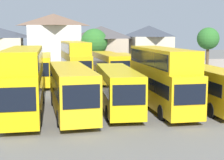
{
  "coord_description": "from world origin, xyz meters",
  "views": [
    {
      "loc": [
        -5.59,
        -24.88,
        6.01
      ],
      "look_at": [
        0.0,
        3.0,
        2.02
      ],
      "focal_mm": 53.47,
      "sensor_mm": 36.0,
      "label": 1
    }
  ],
  "objects_px": {
    "bus_8": "(109,65)",
    "bus_9": "(127,66)",
    "house_terrace_centre": "(54,41)",
    "house_terrace_far_right": "(149,46)",
    "tree_right_of_lot": "(94,42)",
    "tree_behind_wall": "(208,39)",
    "bus_7": "(75,59)",
    "bus_5": "(207,85)",
    "bus_2": "(71,88)",
    "house_terrace_right": "(101,47)",
    "bus_1": "(25,77)",
    "bus_6": "(40,67)",
    "bus_4": "(161,75)",
    "bus_3": "(117,87)"
  },
  "relations": [
    {
      "from": "bus_6",
      "to": "bus_8",
      "type": "bearing_deg",
      "value": 95.68
    },
    {
      "from": "bus_2",
      "to": "tree_behind_wall",
      "type": "relative_size",
      "value": 1.58
    },
    {
      "from": "bus_5",
      "to": "tree_right_of_lot",
      "type": "xyz_separation_m",
      "value": [
        -5.04,
        28.64,
        2.72
      ]
    },
    {
      "from": "bus_5",
      "to": "tree_right_of_lot",
      "type": "bearing_deg",
      "value": -168.79
    },
    {
      "from": "house_terrace_centre",
      "to": "bus_6",
      "type": "bearing_deg",
      "value": -97.2
    },
    {
      "from": "bus_4",
      "to": "bus_7",
      "type": "relative_size",
      "value": 1.05
    },
    {
      "from": "bus_8",
      "to": "house_terrace_far_right",
      "type": "relative_size",
      "value": 1.47
    },
    {
      "from": "bus_6",
      "to": "house_terrace_right",
      "type": "distance_m",
      "value": 19.22
    },
    {
      "from": "bus_2",
      "to": "bus_6",
      "type": "xyz_separation_m",
      "value": [
        -2.45,
        15.81,
        -0.02
      ]
    },
    {
      "from": "bus_5",
      "to": "tree_behind_wall",
      "type": "xyz_separation_m",
      "value": [
        12.41,
        24.14,
        3.27
      ]
    },
    {
      "from": "house_terrace_centre",
      "to": "tree_right_of_lot",
      "type": "xyz_separation_m",
      "value": [
        6.26,
        -3.96,
        -0.12
      ]
    },
    {
      "from": "bus_8",
      "to": "tree_behind_wall",
      "type": "height_order",
      "value": "tree_behind_wall"
    },
    {
      "from": "house_terrace_centre",
      "to": "house_terrace_far_right",
      "type": "distance_m",
      "value": 16.89
    },
    {
      "from": "bus_1",
      "to": "bus_2",
      "type": "bearing_deg",
      "value": 78.35
    },
    {
      "from": "bus_1",
      "to": "bus_4",
      "type": "height_order",
      "value": "bus_1"
    },
    {
      "from": "bus_2",
      "to": "house_terrace_centre",
      "type": "bearing_deg",
      "value": 178.53
    },
    {
      "from": "bus_5",
      "to": "bus_8",
      "type": "bearing_deg",
      "value": -162.1
    },
    {
      "from": "bus_3",
      "to": "house_terrace_far_right",
      "type": "distance_m",
      "value": 35.17
    },
    {
      "from": "bus_7",
      "to": "house_terrace_right",
      "type": "relative_size",
      "value": 1.28
    },
    {
      "from": "house_terrace_far_right",
      "to": "tree_behind_wall",
      "type": "bearing_deg",
      "value": -52.73
    },
    {
      "from": "bus_4",
      "to": "bus_7",
      "type": "height_order",
      "value": "bus_7"
    },
    {
      "from": "bus_4",
      "to": "bus_8",
      "type": "height_order",
      "value": "bus_4"
    },
    {
      "from": "house_terrace_right",
      "to": "tree_right_of_lot",
      "type": "bearing_deg",
      "value": -117.27
    },
    {
      "from": "bus_7",
      "to": "bus_9",
      "type": "relative_size",
      "value": 0.9
    },
    {
      "from": "bus_3",
      "to": "tree_right_of_lot",
      "type": "xyz_separation_m",
      "value": [
        2.29,
        28.15,
        2.72
      ]
    },
    {
      "from": "bus_3",
      "to": "bus_6",
      "type": "distance_m",
      "value": 16.43
    },
    {
      "from": "bus_1",
      "to": "bus_9",
      "type": "relative_size",
      "value": 1.02
    },
    {
      "from": "house_terrace_far_right",
      "to": "tree_right_of_lot",
      "type": "height_order",
      "value": "house_terrace_far_right"
    },
    {
      "from": "house_terrace_centre",
      "to": "tree_behind_wall",
      "type": "height_order",
      "value": "house_terrace_centre"
    },
    {
      "from": "bus_1",
      "to": "tree_behind_wall",
      "type": "xyz_separation_m",
      "value": [
        26.77,
        23.46,
        2.37
      ]
    },
    {
      "from": "bus_9",
      "to": "house_terrace_far_right",
      "type": "height_order",
      "value": "house_terrace_far_right"
    },
    {
      "from": "tree_right_of_lot",
      "to": "tree_behind_wall",
      "type": "bearing_deg",
      "value": -14.46
    },
    {
      "from": "bus_5",
      "to": "bus_9",
      "type": "distance_m",
      "value": 16.7
    },
    {
      "from": "bus_2",
      "to": "house_terrace_far_right",
      "type": "distance_m",
      "value": 37.15
    },
    {
      "from": "bus_4",
      "to": "house_terrace_far_right",
      "type": "relative_size",
      "value": 1.44
    },
    {
      "from": "house_terrace_far_right",
      "to": "house_terrace_right",
      "type": "bearing_deg",
      "value": -172.52
    },
    {
      "from": "house_terrace_right",
      "to": "bus_9",
      "type": "bearing_deg",
      "value": -87.2
    },
    {
      "from": "house_terrace_centre",
      "to": "bus_8",
      "type": "bearing_deg",
      "value": -68.46
    },
    {
      "from": "house_terrace_right",
      "to": "tree_behind_wall",
      "type": "height_order",
      "value": "house_terrace_right"
    },
    {
      "from": "house_terrace_far_right",
      "to": "tree_right_of_lot",
      "type": "bearing_deg",
      "value": -156.91
    },
    {
      "from": "bus_6",
      "to": "tree_behind_wall",
      "type": "relative_size",
      "value": 1.6
    },
    {
      "from": "bus_1",
      "to": "bus_8",
      "type": "bearing_deg",
      "value": 150.0
    },
    {
      "from": "tree_behind_wall",
      "to": "bus_7",
      "type": "bearing_deg",
      "value": -160.58
    },
    {
      "from": "bus_1",
      "to": "tree_right_of_lot",
      "type": "height_order",
      "value": "tree_right_of_lot"
    },
    {
      "from": "bus_8",
      "to": "bus_7",
      "type": "bearing_deg",
      "value": -92.89
    },
    {
      "from": "bus_6",
      "to": "tree_behind_wall",
      "type": "height_order",
      "value": "tree_behind_wall"
    },
    {
      "from": "bus_6",
      "to": "house_terrace_centre",
      "type": "xyz_separation_m",
      "value": [
        2.13,
        16.86,
        2.72
      ]
    },
    {
      "from": "bus_8",
      "to": "bus_9",
      "type": "relative_size",
      "value": 0.96
    },
    {
      "from": "bus_3",
      "to": "tree_behind_wall",
      "type": "relative_size",
      "value": 1.49
    },
    {
      "from": "bus_1",
      "to": "tree_behind_wall",
      "type": "height_order",
      "value": "tree_behind_wall"
    }
  ]
}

